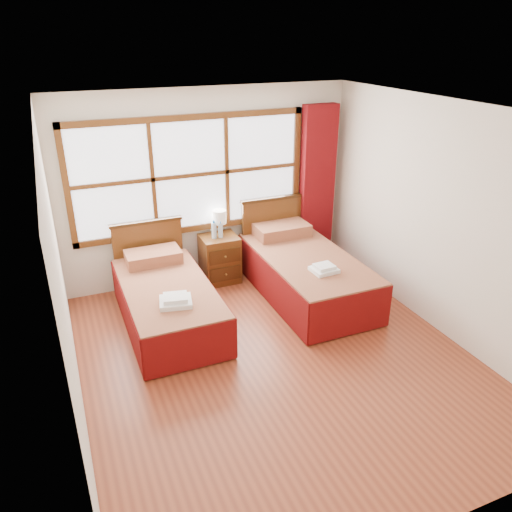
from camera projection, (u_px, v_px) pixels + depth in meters
name	position (u px, v px, depth m)	size (l,w,h in m)	color
floor	(277.00, 359.00, 5.38)	(4.50, 4.50, 0.00)	brown
ceiling	(282.00, 111.00, 4.30)	(4.50, 4.50, 0.00)	white
wall_back	(208.00, 187.00, 6.73)	(4.00, 4.00, 0.00)	silver
wall_left	(62.00, 286.00, 4.14)	(4.50, 4.50, 0.00)	silver
wall_right	(442.00, 221.00, 5.55)	(4.50, 4.50, 0.00)	silver
window	(191.00, 175.00, 6.53)	(3.16, 0.06, 1.56)	white
curtain	(317.00, 186.00, 7.23)	(0.50, 0.16, 2.30)	maroon
bed_left	(167.00, 300.00, 5.95)	(1.01, 2.03, 0.98)	#39200B
bed_right	(304.00, 271.00, 6.58)	(1.10, 2.14, 1.08)	#39200B
nightstand	(220.00, 259.00, 6.93)	(0.50, 0.49, 0.66)	#5B3213
towels_left	(176.00, 300.00, 5.39)	(0.40, 0.36, 0.10)	white
towels_right	(324.00, 269.00, 6.01)	(0.31, 0.28, 0.09)	white
lamp	(219.00, 218.00, 6.75)	(0.18, 0.18, 0.36)	#C18E3D
bottle_near	(214.00, 230.00, 6.70)	(0.07, 0.07, 0.25)	silver
bottle_far	(221.00, 230.00, 6.74)	(0.06, 0.06, 0.23)	silver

